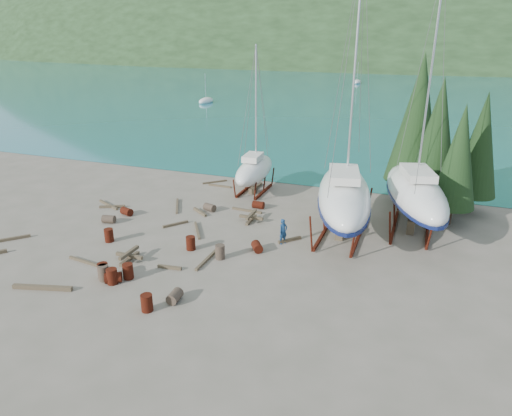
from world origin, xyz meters
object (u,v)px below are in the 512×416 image
(large_sailboat_near, at_px, (344,195))
(worker, at_px, (283,232))
(small_sailboat_shore, at_px, (254,170))
(large_sailboat_far, at_px, (415,192))

(large_sailboat_near, distance_m, worker, 4.67)
(small_sailboat_shore, bearing_deg, worker, -63.14)
(large_sailboat_near, relative_size, small_sailboat_shore, 1.50)
(large_sailboat_far, bearing_deg, small_sailboat_shore, 147.37)
(large_sailboat_near, bearing_deg, worker, -153.61)
(large_sailboat_far, distance_m, worker, 9.39)
(worker, bearing_deg, large_sailboat_near, -19.20)
(worker, bearing_deg, large_sailboat_far, -23.48)
(large_sailboat_near, bearing_deg, large_sailboat_far, 18.53)
(large_sailboat_near, bearing_deg, small_sailboat_shore, 131.29)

